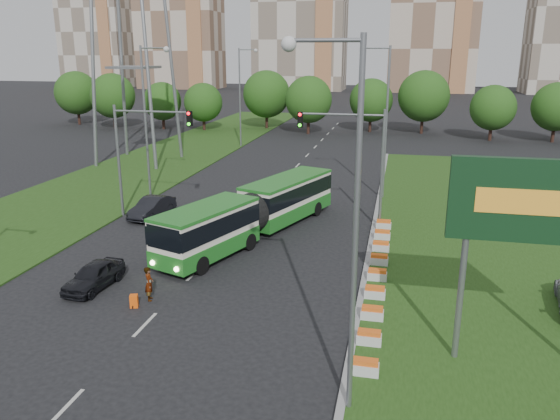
% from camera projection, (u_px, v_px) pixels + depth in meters
% --- Properties ---
extents(ground, '(360.00, 360.00, 0.00)m').
position_uv_depth(ground, '(248.00, 278.00, 28.90)').
color(ground, black).
rests_on(ground, ground).
extents(grass_median, '(14.00, 60.00, 0.15)m').
position_uv_depth(grass_median, '(486.00, 244.00, 33.68)').
color(grass_median, '#204112').
rests_on(grass_median, ground).
extents(median_kerb, '(0.30, 60.00, 0.18)m').
position_uv_depth(median_kerb, '(372.00, 236.00, 35.12)').
color(median_kerb, gray).
rests_on(median_kerb, ground).
extents(left_verge, '(12.00, 110.00, 0.10)m').
position_uv_depth(left_verge, '(145.00, 168.00, 56.07)').
color(left_verge, '#204112').
rests_on(left_verge, ground).
extents(lane_markings, '(0.20, 100.00, 0.01)m').
position_uv_depth(lane_markings, '(277.00, 187.00, 48.28)').
color(lane_markings, '#B8B7B1').
rests_on(lane_markings, ground).
extents(flower_planters, '(1.10, 18.10, 0.60)m').
position_uv_depth(flower_planters, '(377.00, 275.00, 28.13)').
color(flower_planters, silver).
rests_on(flower_planters, grass_median).
extents(billboard, '(6.00, 0.37, 8.00)m').
position_uv_depth(billboard, '(537.00, 211.00, 19.01)').
color(billboard, gray).
rests_on(billboard, ground).
extents(traffic_mast_median, '(5.76, 0.32, 8.00)m').
position_uv_depth(traffic_mast_median, '(358.00, 149.00, 35.79)').
color(traffic_mast_median, gray).
rests_on(traffic_mast_median, ground).
extents(traffic_mast_left, '(5.76, 0.32, 8.00)m').
position_uv_depth(traffic_mast_left, '(138.00, 144.00, 38.01)').
color(traffic_mast_left, gray).
rests_on(traffic_mast_left, ground).
extents(street_lamps, '(36.00, 60.00, 12.00)m').
position_uv_depth(street_lamps, '(244.00, 136.00, 37.23)').
color(street_lamps, gray).
rests_on(street_lamps, ground).
extents(tree_line, '(120.00, 8.00, 9.00)m').
position_uv_depth(tree_line, '(421.00, 104.00, 77.15)').
color(tree_line, '#224E14').
rests_on(tree_line, ground).
extents(apartment_tower_west, '(26.00, 15.00, 48.00)m').
position_uv_depth(apartment_tower_west, '(179.00, 12.00, 176.42)').
color(apartment_tower_west, '#C2B09C').
rests_on(apartment_tower_west, ground).
extents(apartment_tower_cwest, '(28.00, 15.00, 52.00)m').
position_uv_depth(apartment_tower_cwest, '(301.00, 3.00, 167.55)').
color(apartment_tower_cwest, '#BFB5A6').
rests_on(apartment_tower_cwest, ground).
extents(apartment_tower_ceast, '(25.00, 15.00, 50.00)m').
position_uv_depth(apartment_tower_ceast, '(435.00, 4.00, 159.51)').
color(apartment_tower_ceast, '#C2B09C').
rests_on(apartment_tower_ceast, ground).
extents(midrise_west, '(22.00, 14.00, 36.00)m').
position_uv_depth(midrise_west, '(97.00, 32.00, 184.32)').
color(midrise_west, '#BFB5A6').
rests_on(midrise_west, ground).
extents(articulated_bus, '(2.57, 16.48, 2.71)m').
position_uv_depth(articulated_bus, '(251.00, 211.00, 35.02)').
color(articulated_bus, white).
rests_on(articulated_bus, ground).
extents(car_left_near, '(1.87, 3.99, 1.32)m').
position_uv_depth(car_left_near, '(94.00, 276.00, 27.47)').
color(car_left_near, black).
rests_on(car_left_near, ground).
extents(car_left_far, '(2.02, 4.52, 1.44)m').
position_uv_depth(car_left_far, '(152.00, 207.00, 39.36)').
color(car_left_far, black).
rests_on(car_left_far, ground).
extents(pedestrian, '(0.60, 0.72, 1.69)m').
position_uv_depth(pedestrian, '(149.00, 284.00, 26.06)').
color(pedestrian, gray).
rests_on(pedestrian, ground).
extents(shopping_trolley, '(0.36, 0.38, 0.62)m').
position_uv_depth(shopping_trolley, '(134.00, 301.00, 25.45)').
color(shopping_trolley, '#FE590D').
rests_on(shopping_trolley, ground).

